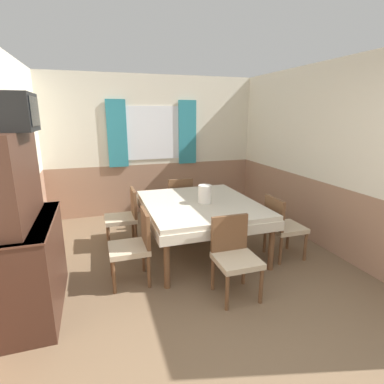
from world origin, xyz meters
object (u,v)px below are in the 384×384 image
(chair_head_window, at_px, (179,199))
(tv, at_px, (16,112))
(chair_left_near, at_px, (134,244))
(chair_left_far, at_px, (125,215))
(dining_table, at_px, (200,209))
(vase, at_px, (205,194))
(chair_right_near, at_px, (282,225))
(sideboard, at_px, (28,241))
(chair_head_near, at_px, (234,254))

(chair_head_window, bearing_deg, tv, -136.26)
(chair_left_near, xyz_separation_m, chair_left_far, (0.00, 1.05, 0.00))
(dining_table, relative_size, chair_head_window, 2.07)
(chair_left_far, distance_m, vase, 1.24)
(chair_right_near, xyz_separation_m, sideboard, (-2.97, -0.21, 0.27))
(chair_left_far, bearing_deg, vase, -119.50)
(vase, bearing_deg, sideboard, -161.56)
(chair_head_window, xyz_separation_m, sideboard, (-1.99, -1.84, 0.27))
(dining_table, relative_size, chair_left_near, 2.07)
(dining_table, bearing_deg, vase, -49.28)
(tv, bearing_deg, sideboard, 167.69)
(chair_left_near, distance_m, tv, 1.75)
(chair_left_near, height_order, chair_head_window, same)
(chair_left_near, height_order, sideboard, sideboard)
(chair_left_near, relative_size, chair_left_far, 1.00)
(chair_right_near, height_order, sideboard, sideboard)
(chair_left_far, relative_size, chair_head_window, 1.00)
(chair_left_near, bearing_deg, sideboard, 101.94)
(chair_head_window, distance_m, sideboard, 2.72)
(chair_head_window, relative_size, tv, 1.72)
(chair_right_near, bearing_deg, vase, -116.66)
(chair_head_near, bearing_deg, chair_left_near, -30.48)
(chair_head_near, xyz_separation_m, chair_head_window, (0.00, 2.20, 0.00))
(chair_head_near, height_order, vase, vase)
(sideboard, xyz_separation_m, tv, (0.06, -0.01, 1.18))
(chair_left_near, bearing_deg, chair_head_near, -120.48)
(chair_right_near, relative_size, chair_left_far, 1.00)
(chair_left_near, xyz_separation_m, tv, (-0.95, -0.23, 1.45))
(chair_left_far, xyz_separation_m, vase, (1.03, -0.58, 0.38))
(chair_left_near, bearing_deg, tv, 103.33)
(chair_right_near, height_order, chair_left_near, same)
(dining_table, distance_m, chair_left_near, 1.12)
(chair_head_near, distance_m, chair_head_window, 2.20)
(chair_left_near, distance_m, vase, 1.19)
(chair_left_far, relative_size, chair_head_near, 1.00)
(chair_left_far, relative_size, tv, 1.72)
(chair_right_near, height_order, chair_head_window, same)
(chair_head_near, xyz_separation_m, vase, (0.05, 1.04, 0.38))
(chair_right_near, bearing_deg, chair_left_near, -90.00)
(chair_right_near, xyz_separation_m, tv, (-2.91, -0.23, 1.45))
(chair_head_window, xyz_separation_m, vase, (0.05, -1.16, 0.38))
(chair_left_far, distance_m, chair_head_near, 1.89)
(chair_right_near, relative_size, tv, 1.72)
(chair_right_near, xyz_separation_m, vase, (-0.93, 0.47, 0.38))
(chair_left_near, distance_m, chair_head_window, 1.89)
(dining_table, relative_size, chair_head_near, 2.07)
(chair_head_near, height_order, chair_head_window, same)
(chair_head_window, distance_m, tv, 3.04)
(chair_left_far, height_order, chair_head_window, same)
(chair_left_far, bearing_deg, tv, 143.15)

